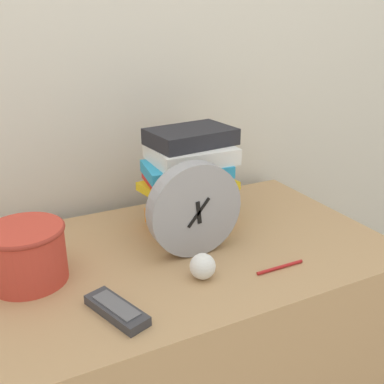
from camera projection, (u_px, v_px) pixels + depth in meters
wall_back at (102, 64)px, 1.29m from camera, size 6.00×0.04×2.40m
desk at (162, 375)px, 1.27m from camera, size 1.18×0.63×0.77m
desk_clock at (195, 210)px, 1.09m from camera, size 0.24×0.05×0.24m
book_stack at (190, 177)px, 1.24m from camera, size 0.27×0.21×0.27m
basket at (26, 252)px, 0.99m from camera, size 0.18×0.18×0.13m
tv_remote at (117, 310)px, 0.89m from camera, size 0.10×0.16×0.02m
crumpled_paper_ball at (203, 266)px, 1.01m from camera, size 0.06×0.06×0.06m
pen at (280, 267)px, 1.06m from camera, size 0.13×0.01×0.01m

